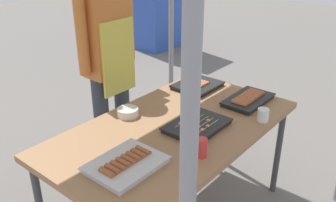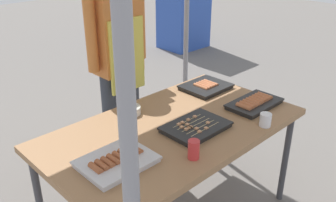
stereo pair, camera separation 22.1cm
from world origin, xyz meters
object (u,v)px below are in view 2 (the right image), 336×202
(condiment_bowl, at_px, (130,110))
(drink_cup_near_edge, at_px, (265,120))
(drink_cup_by_wok, at_px, (194,149))
(vendor_woman, at_px, (118,52))
(tray_grilled_sausages, at_px, (206,87))
(tray_meat_skewers, at_px, (196,127))
(stall_table, at_px, (174,133))
(tray_spring_rolls, at_px, (254,103))
(tray_pork_links, at_px, (117,161))

(condiment_bowl, height_order, drink_cup_near_edge, drink_cup_near_edge)
(drink_cup_by_wok, xyz_separation_m, vendor_woman, (0.34, 1.08, 0.20))
(tray_grilled_sausages, relative_size, condiment_bowl, 2.47)
(tray_grilled_sausages, distance_m, tray_meat_skewers, 0.63)
(stall_table, distance_m, condiment_bowl, 0.33)
(stall_table, bearing_deg, drink_cup_near_edge, -44.19)
(stall_table, height_order, tray_spring_rolls, tray_spring_rolls)
(stall_table, distance_m, drink_cup_by_wok, 0.38)
(tray_meat_skewers, xyz_separation_m, vendor_woman, (0.11, 0.88, 0.24))
(tray_grilled_sausages, distance_m, drink_cup_by_wok, 0.94)
(tray_grilled_sausages, relative_size, vendor_woman, 0.20)
(tray_grilled_sausages, distance_m, vendor_woman, 0.70)
(drink_cup_by_wok, distance_m, vendor_woman, 1.15)
(tray_pork_links, bearing_deg, tray_grilled_sausages, 16.91)
(drink_cup_near_edge, distance_m, drink_cup_by_wok, 0.57)
(tray_pork_links, bearing_deg, drink_cup_by_wok, -35.81)
(tray_spring_rolls, xyz_separation_m, drink_cup_near_edge, (-0.19, -0.20, 0.02))
(condiment_bowl, relative_size, drink_cup_by_wok, 1.30)
(stall_table, height_order, tray_grilled_sausages, tray_grilled_sausages)
(tray_spring_rolls, bearing_deg, tray_pork_links, 174.92)
(tray_spring_rolls, bearing_deg, tray_grilled_sausages, 91.46)
(tray_meat_skewers, bearing_deg, tray_grilled_sausages, 35.20)
(tray_grilled_sausages, xyz_separation_m, vendor_woman, (-0.41, 0.52, 0.24))
(tray_pork_links, distance_m, condiment_bowl, 0.57)
(drink_cup_by_wok, bearing_deg, tray_spring_rolls, 10.17)
(drink_cup_by_wok, bearing_deg, drink_cup_near_edge, -6.75)
(tray_meat_skewers, distance_m, drink_cup_near_edge, 0.43)
(tray_spring_rolls, distance_m, drink_cup_near_edge, 0.28)
(drink_cup_near_edge, bearing_deg, vendor_woman, 101.14)
(tray_grilled_sausages, relative_size, drink_cup_near_edge, 4.08)
(stall_table, bearing_deg, tray_spring_rolls, -17.28)
(stall_table, relative_size, vendor_woman, 0.95)
(condiment_bowl, bearing_deg, stall_table, -74.29)
(tray_spring_rolls, height_order, drink_cup_near_edge, drink_cup_near_edge)
(tray_meat_skewers, bearing_deg, vendor_woman, 82.87)
(tray_meat_skewers, distance_m, drink_cup_by_wok, 0.31)
(drink_cup_by_wok, relative_size, vendor_woman, 0.06)
(tray_meat_skewers, xyz_separation_m, tray_spring_rolls, (0.53, -0.06, 0.00))
(tray_spring_rolls, bearing_deg, vendor_woman, 113.80)
(drink_cup_by_wok, bearing_deg, tray_meat_skewers, 39.79)
(tray_pork_links, xyz_separation_m, drink_cup_near_edge, (0.89, -0.30, 0.02))
(tray_grilled_sausages, xyz_separation_m, drink_cup_near_edge, (-0.18, -0.63, 0.02))
(tray_pork_links, relative_size, drink_cup_near_edge, 4.46)
(tray_pork_links, relative_size, condiment_bowl, 2.69)
(drink_cup_near_edge, bearing_deg, condiment_bowl, 124.81)
(tray_grilled_sausages, bearing_deg, drink_cup_by_wok, -143.31)
(tray_pork_links, height_order, tray_spring_rolls, same)
(tray_meat_skewers, height_order, drink_cup_near_edge, drink_cup_near_edge)
(tray_pork_links, bearing_deg, vendor_woman, 51.76)
(tray_grilled_sausages, height_order, drink_cup_by_wok, drink_cup_by_wok)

